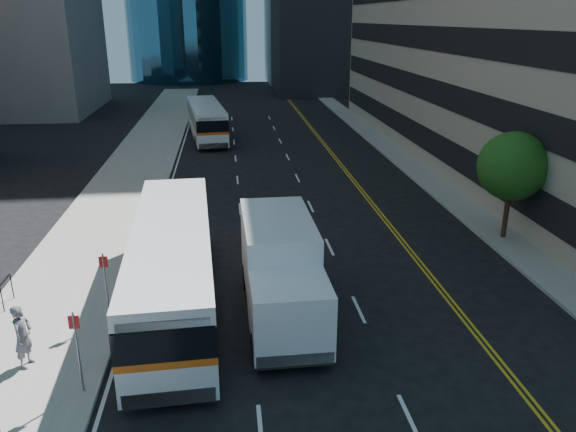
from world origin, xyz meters
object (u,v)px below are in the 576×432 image
(bus_front, at_px, (173,264))
(pedestrian, at_px, (23,336))
(street_tree, at_px, (513,166))
(box_truck, at_px, (281,271))
(bus_rear, at_px, (206,120))

(bus_front, distance_m, pedestrian, 5.49)
(street_tree, bearing_deg, pedestrian, -156.20)
(street_tree, distance_m, box_truck, 13.08)
(box_truck, bearing_deg, pedestrian, -164.46)
(street_tree, height_order, bus_rear, street_tree)
(street_tree, relative_size, bus_rear, 0.43)
(pedestrian, bearing_deg, bus_rear, 4.83)
(bus_front, xyz_separation_m, box_truck, (3.81, -1.13, 0.05))
(pedestrian, bearing_deg, bus_front, -37.74)
(box_truck, bearing_deg, bus_rear, 95.11)
(box_truck, bearing_deg, street_tree, 27.40)
(bus_front, distance_m, box_truck, 3.97)
(street_tree, bearing_deg, box_truck, -151.55)
(street_tree, relative_size, bus_front, 0.41)
(street_tree, relative_size, box_truck, 0.71)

